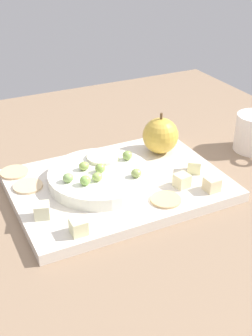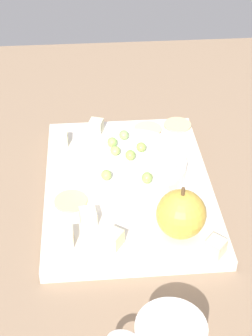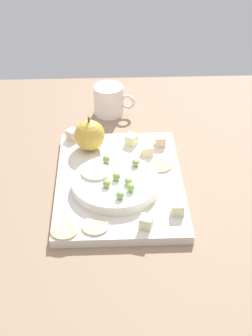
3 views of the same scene
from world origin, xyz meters
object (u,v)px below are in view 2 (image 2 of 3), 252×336
(cheese_cube_1, at_px, (216,247))
(grape_2, at_px, (106,175))
(cheese_cube_5, at_px, (61,139))
(cracker_2, at_px, (71,201))
(cracker_0, at_px, (177,125))
(grape_5, at_px, (130,154))
(cracker_1, at_px, (148,129))
(grape_0, at_px, (147,178))
(platter, at_px, (128,186))
(apple_whole, at_px, (181,214))
(apple_slice_0, at_px, (158,165))
(serving_dish, at_px, (132,166))
(cheese_cube_4, at_px, (96,126))
(cheese_cube_2, at_px, (113,238))
(cheese_cube_3, at_px, (88,216))
(cheese_cube_0, at_px, (65,237))
(grape_1, at_px, (142,147))
(grape_4, at_px, (124,135))
(grape_3, at_px, (112,142))
(grape_6, at_px, (115,151))

(cheese_cube_1, relative_size, grape_2, 1.28)
(cheese_cube_5, height_order, cracker_2, cheese_cube_5)
(cheese_cube_5, relative_size, grape_2, 1.28)
(cheese_cube_1, xyz_separation_m, grape_2, (-0.15, -0.14, 0.02))
(grape_2, bearing_deg, cracker_0, 141.06)
(cracker_2, height_order, grape_5, grape_5)
(cracker_1, bearing_deg, grape_0, -7.30)
(platter, relative_size, cracker_2, 7.20)
(apple_whole, bearing_deg, apple_slice_0, -173.76)
(serving_dish, xyz_separation_m, grape_2, (0.05, -0.04, 0.02))
(cheese_cube_4, bearing_deg, cheese_cube_1, 25.50)
(cheese_cube_2, bearing_deg, cheese_cube_3, -144.83)
(cracker_2, xyz_separation_m, grape_0, (-0.01, 0.12, 0.03))
(grape_0, bearing_deg, grape_5, -162.82)
(cracker_0, relative_size, grape_5, 2.79)
(grape_0, bearing_deg, grape_2, -102.35)
(cheese_cube_5, bearing_deg, cheese_cube_0, 2.44)
(grape_1, height_order, grape_2, same)
(cheese_cube_1, relative_size, cracker_1, 0.46)
(grape_1, bearing_deg, cheese_cube_3, -33.48)
(cheese_cube_2, bearing_deg, cracker_1, 164.00)
(grape_4, distance_m, apple_slice_0, 0.10)
(cheese_cube_0, height_order, cracker_2, cheese_cube_0)
(serving_dish, relative_size, cheese_cube_1, 7.69)
(grape_2, bearing_deg, cheese_cube_4, -176.46)
(grape_4, relative_size, apple_slice_0, 0.31)
(cheese_cube_5, xyz_separation_m, cracker_1, (-0.03, 0.16, -0.01))
(cheese_cube_3, bearing_deg, grape_2, 157.02)
(grape_3, bearing_deg, cracker_0, 124.86)
(cheese_cube_1, distance_m, cheese_cube_4, 0.35)
(apple_whole, relative_size, grape_2, 3.85)
(platter, distance_m, grape_4, 0.10)
(cheese_cube_5, distance_m, grape_6, 0.12)
(grape_1, relative_size, grape_2, 1.00)
(grape_5, bearing_deg, cracker_0, 140.98)
(cheese_cube_4, height_order, grape_1, grape_1)
(cheese_cube_2, bearing_deg, cracker_0, 154.78)
(cheese_cube_0, bearing_deg, grape_1, 144.95)
(cheese_cube_3, xyz_separation_m, grape_5, (-0.13, 0.07, 0.02))
(grape_0, bearing_deg, cheese_cube_1, 30.45)
(serving_dish, distance_m, cheese_cube_3, 0.14)
(cheese_cube_2, relative_size, grape_4, 1.28)
(apple_whole, height_order, cracker_0, apple_whole)
(serving_dish, distance_m, cracker_0, 0.16)
(platter, bearing_deg, grape_0, 40.71)
(cheese_cube_1, distance_m, grape_6, 0.25)
(platter, distance_m, cheese_cube_4, 0.16)
(cheese_cube_2, height_order, grape_0, grape_0)
(cheese_cube_1, bearing_deg, grape_2, -136.37)
(cheese_cube_0, relative_size, cracker_1, 0.46)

